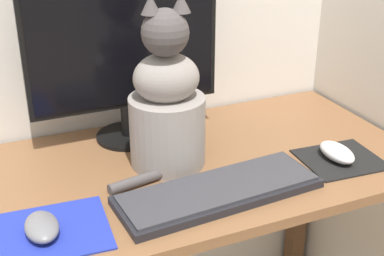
{
  "coord_description": "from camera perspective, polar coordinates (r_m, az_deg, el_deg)",
  "views": [
    {
      "loc": [
        -0.39,
        -1.03,
        1.36
      ],
      "look_at": [
        0.03,
        -0.07,
        0.86
      ],
      "focal_mm": 50.0,
      "sensor_mm": 36.0,
      "label": 1
    }
  ],
  "objects": [
    {
      "name": "keyboard",
      "position": [
        1.16,
        2.88,
        -6.7
      ],
      "size": [
        0.46,
        0.18,
        0.02
      ],
      "rotation": [
        0.0,
        0.0,
        0.07
      ],
      "color": "black",
      "rests_on": "desk"
    },
    {
      "name": "mousepad_right",
      "position": [
        1.35,
        15.54,
        -3.25
      ],
      "size": [
        0.2,
        0.18,
        0.0
      ],
      "rotation": [
        0.0,
        0.0,
        -0.07
      ],
      "color": "black",
      "rests_on": "desk"
    },
    {
      "name": "desk",
      "position": [
        1.33,
        -2.27,
        -8.71
      ],
      "size": [
        1.21,
        0.58,
        0.74
      ],
      "color": "brown",
      "rests_on": "ground_plane"
    },
    {
      "name": "cat",
      "position": [
        1.22,
        -2.7,
        2.47
      ],
      "size": [
        0.27,
        0.2,
        0.4
      ],
      "rotation": [
        0.0,
        0.0,
        -0.16
      ],
      "color": "gray",
      "rests_on": "desk"
    },
    {
      "name": "mousepad_left",
      "position": [
        1.08,
        -14.61,
        -10.62
      ],
      "size": [
        0.23,
        0.2,
        0.0
      ],
      "rotation": [
        0.0,
        0.0,
        -0.07
      ],
      "color": "#1E2D9E",
      "rests_on": "desk"
    },
    {
      "name": "computer_mouse_left",
      "position": [
        1.07,
        -15.74,
        -10.11
      ],
      "size": [
        0.06,
        0.1,
        0.03
      ],
      "color": "slate",
      "rests_on": "mousepad_left"
    },
    {
      "name": "computer_mouse_right",
      "position": [
        1.33,
        15.2,
        -2.52
      ],
      "size": [
        0.06,
        0.11,
        0.04
      ],
      "color": "white",
      "rests_on": "mousepad_right"
    },
    {
      "name": "monitor",
      "position": [
        1.33,
        -7.24,
        8.24
      ],
      "size": [
        0.49,
        0.17,
        0.44
      ],
      "color": "black",
      "rests_on": "desk"
    }
  ]
}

